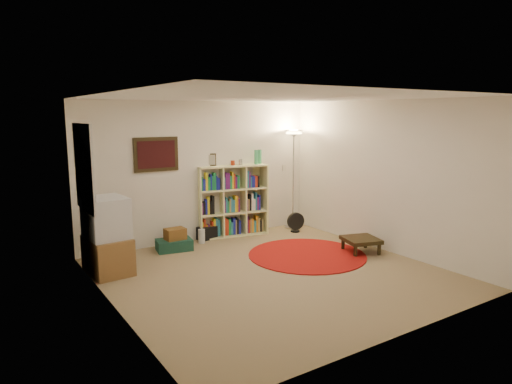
% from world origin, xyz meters
% --- Properties ---
extents(room, '(4.54, 4.54, 2.54)m').
position_xyz_m(room, '(-0.05, 0.05, 1.26)').
color(room, olive).
rests_on(room, ground).
extents(bookshelf, '(1.38, 0.61, 1.60)m').
position_xyz_m(bookshelf, '(0.57, 2.18, 0.65)').
color(bookshelf, '#FFFCAA').
rests_on(bookshelf, ground).
extents(floor_lamp, '(0.47, 0.47, 1.97)m').
position_xyz_m(floor_lamp, '(1.89, 1.99, 1.64)').
color(floor_lamp, '#B9B7BC').
rests_on(floor_lamp, ground).
extents(floor_fan, '(0.34, 0.21, 0.39)m').
position_xyz_m(floor_fan, '(1.73, 1.69, 0.19)').
color(floor_fan, black).
rests_on(floor_fan, ground).
extents(tv_stand, '(0.59, 0.80, 1.11)m').
position_xyz_m(tv_stand, '(-1.97, 1.33, 0.53)').
color(tv_stand, brown).
rests_on(tv_stand, ground).
extents(dvd_box, '(0.34, 0.30, 0.10)m').
position_xyz_m(dvd_box, '(-1.81, 1.21, 0.05)').
color(dvd_box, silver).
rests_on(dvd_box, ground).
extents(suitcase, '(0.64, 0.47, 0.19)m').
position_xyz_m(suitcase, '(-0.73, 1.85, 0.09)').
color(suitcase, '#163D30').
rests_on(suitcase, ground).
extents(wicker_basket, '(0.34, 0.24, 0.19)m').
position_xyz_m(wicker_basket, '(-0.71, 1.85, 0.28)').
color(wicker_basket, brown).
rests_on(wicker_basket, suitcase).
extents(duffel_bag, '(0.39, 0.34, 0.24)m').
position_xyz_m(duffel_bag, '(0.04, 2.21, 0.12)').
color(duffel_bag, black).
rests_on(duffel_bag, ground).
extents(paper_towel, '(0.15, 0.15, 0.25)m').
position_xyz_m(paper_towel, '(-0.15, 1.99, 0.13)').
color(paper_towel, silver).
rests_on(paper_towel, ground).
extents(red_rug, '(1.91, 1.91, 0.02)m').
position_xyz_m(red_rug, '(0.97, 0.40, 0.01)').
color(red_rug, maroon).
rests_on(red_rug, ground).
extents(side_table, '(0.67, 0.67, 0.25)m').
position_xyz_m(side_table, '(1.82, 0.05, 0.21)').
color(side_table, black).
rests_on(side_table, ground).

